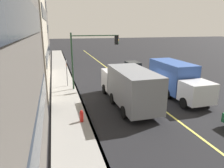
# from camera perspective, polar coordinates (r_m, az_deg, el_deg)

# --- Properties ---
(ground) EXTENTS (200.00, 200.00, 0.00)m
(ground) POSITION_cam_1_polar(r_m,az_deg,el_deg) (19.09, 9.22, -3.43)
(ground) COLOR black
(sidewalk_slab) EXTENTS (80.00, 2.53, 0.15)m
(sidewalk_slab) POSITION_cam_1_polar(r_m,az_deg,el_deg) (17.43, -12.23, -5.19)
(sidewalk_slab) COLOR gray
(sidewalk_slab) RESTS_ON ground
(curb_edge) EXTENTS (80.00, 0.16, 0.15)m
(curb_edge) POSITION_cam_1_polar(r_m,az_deg,el_deg) (17.53, -8.35, -4.88)
(curb_edge) COLOR slate
(curb_edge) RESTS_ON ground
(lane_stripe_center) EXTENTS (80.00, 0.16, 0.01)m
(lane_stripe_center) POSITION_cam_1_polar(r_m,az_deg,el_deg) (19.09, 9.22, -3.41)
(lane_stripe_center) COLOR #D8CC4C
(lane_stripe_center) RESTS_ON ground
(building_glass_right) EXTENTS (11.48, 10.95, 18.25)m
(building_glass_right) POSITION_cam_1_polar(r_m,az_deg,el_deg) (37.72, -26.47, 18.55)
(building_glass_right) COLOR #56514C
(building_glass_right) RESTS_ON ground
(car_black) EXTENTS (4.75, 1.92, 1.54)m
(car_black) POSITION_cam_1_polar(r_m,az_deg,el_deg) (28.37, 5.82, 4.59)
(car_black) COLOR black
(car_black) RESTS_ON ground
(truck_blue) EXTENTS (7.24, 2.42, 3.04)m
(truck_blue) POSITION_cam_1_polar(r_m,az_deg,el_deg) (19.46, 17.34, 1.34)
(truck_blue) COLOR silver
(truck_blue) RESTS_ON ground
(truck_gray) EXTENTS (8.30, 2.63, 3.06)m
(truck_gray) POSITION_cam_1_polar(r_m,az_deg,el_deg) (16.45, 4.63, -0.41)
(truck_gray) COLOR silver
(truck_gray) RESTS_ON ground
(traffic_light_mast) EXTENTS (0.28, 4.78, 5.63)m
(traffic_light_mast) POSITION_cam_1_polar(r_m,az_deg,el_deg) (20.43, -5.86, 9.18)
(traffic_light_mast) COLOR #1E3823
(traffic_light_mast) RESTS_ON ground
(street_sign_post) EXTENTS (0.60, 0.08, 2.92)m
(street_sign_post) POSITION_cam_1_polar(r_m,az_deg,el_deg) (21.86, -12.43, 3.50)
(street_sign_post) COLOR slate
(street_sign_post) RESTS_ON ground
(fire_hydrant) EXTENTS (0.24, 0.24, 0.94)m
(fire_hydrant) POSITION_cam_1_polar(r_m,az_deg,el_deg) (13.75, -8.41, -9.01)
(fire_hydrant) COLOR red
(fire_hydrant) RESTS_ON ground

